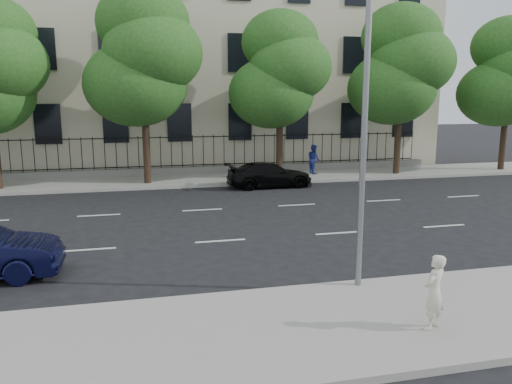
% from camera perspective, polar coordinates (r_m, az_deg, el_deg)
% --- Properties ---
extents(ground, '(120.00, 120.00, 0.00)m').
position_cam_1_polar(ground, '(13.59, -2.37, -8.54)').
color(ground, black).
rests_on(ground, ground).
extents(near_sidewalk, '(60.00, 4.00, 0.15)m').
position_cam_1_polar(near_sidewalk, '(9.97, 2.19, -15.61)').
color(near_sidewalk, gray).
rests_on(near_sidewalk, ground).
extents(far_sidewalk, '(60.00, 4.00, 0.15)m').
position_cam_1_polar(far_sidewalk, '(27.07, -8.04, 1.35)').
color(far_sidewalk, gray).
rests_on(far_sidewalk, ground).
extents(lane_markings, '(49.60, 4.62, 0.01)m').
position_cam_1_polar(lane_markings, '(18.08, -5.25, -3.60)').
color(lane_markings, silver).
rests_on(lane_markings, ground).
extents(masonry_building, '(34.60, 12.11, 18.50)m').
position_cam_1_polar(masonry_building, '(35.90, -9.86, 17.96)').
color(masonry_building, beige).
rests_on(masonry_building, ground).
extents(iron_fence, '(30.00, 0.50, 2.20)m').
position_cam_1_polar(iron_fence, '(28.65, -8.40, 3.03)').
color(iron_fence, slate).
rests_on(iron_fence, far_sidewalk).
extents(street_light, '(0.25, 3.32, 8.05)m').
position_cam_1_polar(street_light, '(11.90, 11.40, 13.70)').
color(street_light, slate).
rests_on(street_light, near_sidewalk).
extents(tree_c, '(5.89, 5.50, 9.80)m').
position_cam_1_polar(tree_c, '(26.02, -12.74, 14.82)').
color(tree_c, '#382619').
rests_on(tree_c, far_sidewalk).
extents(tree_d, '(5.34, 4.94, 8.84)m').
position_cam_1_polar(tree_d, '(27.03, 2.76, 13.69)').
color(tree_d, '#382619').
rests_on(tree_d, far_sidewalk).
extents(tree_e, '(5.71, 5.31, 9.46)m').
position_cam_1_polar(tree_e, '(29.75, 16.22, 13.72)').
color(tree_e, '#382619').
rests_on(tree_e, far_sidewalk).
extents(tree_f, '(5.52, 5.12, 9.01)m').
position_cam_1_polar(tree_f, '(33.70, 26.86, 12.08)').
color(tree_f, '#382619').
rests_on(tree_f, far_sidewalk).
extents(black_sedan, '(4.36, 1.85, 1.26)m').
position_cam_1_polar(black_sedan, '(25.10, 1.56, 1.98)').
color(black_sedan, black).
rests_on(black_sedan, ground).
extents(woman_near, '(0.64, 0.58, 1.47)m').
position_cam_1_polar(woman_near, '(10.19, 19.70, -10.71)').
color(woman_near, beige).
rests_on(woman_near, near_sidewalk).
extents(pedestrian_far, '(0.70, 0.86, 1.66)m').
position_cam_1_polar(pedestrian_far, '(28.71, 6.61, 3.76)').
color(pedestrian_far, navy).
rests_on(pedestrian_far, far_sidewalk).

